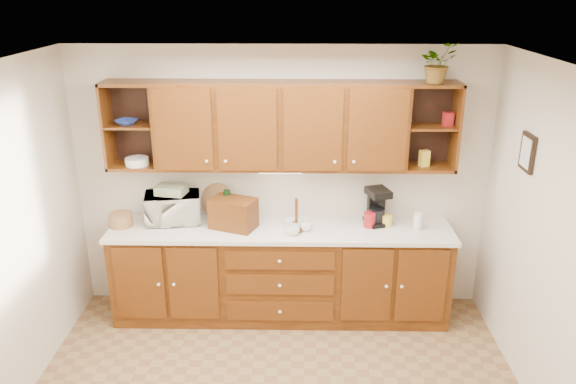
{
  "coord_description": "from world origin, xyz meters",
  "views": [
    {
      "loc": [
        0.16,
        -3.41,
        3.11
      ],
      "look_at": [
        0.08,
        1.15,
        1.41
      ],
      "focal_mm": 35.0,
      "sensor_mm": 36.0,
      "label": 1
    }
  ],
  "objects_px": {
    "potted_plant": "(438,63)",
    "coffee_maker": "(377,206)",
    "microwave": "(173,208)",
    "bread_box": "(233,213)"
  },
  "relations": [
    {
      "from": "microwave",
      "to": "coffee_maker",
      "type": "relative_size",
      "value": 1.47
    },
    {
      "from": "microwave",
      "to": "bread_box",
      "type": "height_order",
      "value": "bread_box"
    },
    {
      "from": "bread_box",
      "to": "potted_plant",
      "type": "bearing_deg",
      "value": 24.24
    },
    {
      "from": "bread_box",
      "to": "potted_plant",
      "type": "distance_m",
      "value": 2.27
    },
    {
      "from": "potted_plant",
      "to": "coffee_maker",
      "type": "bearing_deg",
      "value": 173.36
    },
    {
      "from": "coffee_maker",
      "to": "potted_plant",
      "type": "height_order",
      "value": "potted_plant"
    },
    {
      "from": "coffee_maker",
      "to": "potted_plant",
      "type": "relative_size",
      "value": 1.0
    },
    {
      "from": "microwave",
      "to": "coffee_maker",
      "type": "height_order",
      "value": "coffee_maker"
    },
    {
      "from": "microwave",
      "to": "bread_box",
      "type": "relative_size",
      "value": 1.25
    },
    {
      "from": "potted_plant",
      "to": "microwave",
      "type": "bearing_deg",
      "value": 178.88
    }
  ]
}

